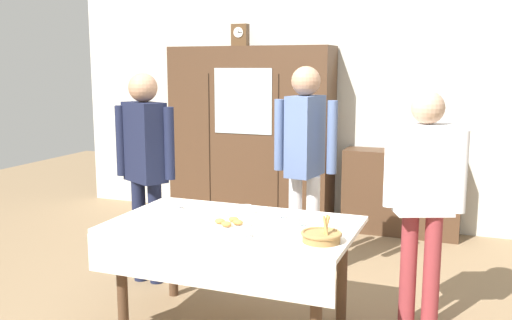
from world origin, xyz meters
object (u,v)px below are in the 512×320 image
at_px(tea_cup_center, 271,226).
at_px(tea_cup_near_right, 173,206).
at_px(tea_cup_mid_left, 241,234).
at_px(tea_cup_back_edge, 247,211).
at_px(bread_basket, 321,236).
at_px(wall_cabinet, 251,135).
at_px(dining_table, 232,239).
at_px(person_by_cabinet, 305,150).
at_px(person_near_right_end, 424,187).
at_px(book_stack, 403,147).
at_px(person_beside_shelf, 145,157).
at_px(tea_cup_mid_right, 295,223).
at_px(tea_cup_near_left, 276,215).
at_px(spoon_mid_left, 316,219).
at_px(pastry_plate, 229,224).
at_px(spoon_near_right, 171,219).
at_px(bookshelf_low, 401,193).
at_px(mantel_clock, 240,35).

bearing_deg(tea_cup_center, tea_cup_near_right, 163.82).
xyz_separation_m(tea_cup_near_right, tea_cup_mid_left, (0.71, -0.45, 0.00)).
distance_m(tea_cup_back_edge, bread_basket, 0.75).
bearing_deg(wall_cabinet, dining_table, -70.83).
height_order(dining_table, tea_cup_mid_left, tea_cup_mid_left).
xyz_separation_m(person_by_cabinet, person_near_right_end, (0.98, -0.60, -0.11)).
bearing_deg(dining_table, tea_cup_back_edge, 88.69).
bearing_deg(tea_cup_center, dining_table, 169.60).
bearing_deg(book_stack, tea_cup_center, -99.84).
distance_m(tea_cup_back_edge, person_by_cabinet, 0.92).
bearing_deg(person_by_cabinet, person_beside_shelf, -154.25).
relative_size(tea_cup_mid_right, person_near_right_end, 0.08).
height_order(tea_cup_near_left, tea_cup_center, same).
distance_m(book_stack, tea_cup_mid_right, 2.59).
distance_m(wall_cabinet, tea_cup_center, 2.90).
distance_m(person_near_right_end, person_beside_shelf, 2.13).
bearing_deg(person_near_right_end, spoon_mid_left, -162.54).
distance_m(tea_cup_center, pastry_plate, 0.28).
distance_m(bread_basket, spoon_mid_left, 0.48).
height_order(pastry_plate, person_near_right_end, person_near_right_end).
xyz_separation_m(tea_cup_near_left, tea_cup_near_right, (-0.76, -0.03, -0.00)).
height_order(tea_cup_mid_left, pastry_plate, tea_cup_mid_left).
xyz_separation_m(spoon_near_right, spoon_mid_left, (0.90, 0.35, 0.00)).
distance_m(book_stack, bread_basket, 2.80).
relative_size(tea_cup_mid_right, pastry_plate, 0.46).
relative_size(tea_cup_mid_right, spoon_mid_left, 1.09).
bearing_deg(tea_cup_mid_right, wall_cabinet, 117.44).
xyz_separation_m(person_near_right_end, person_beside_shelf, (-2.13, 0.04, 0.07)).
relative_size(person_by_cabinet, person_beside_shelf, 1.03).
xyz_separation_m(wall_cabinet, tea_cup_mid_left, (1.07, -2.85, -0.22)).
bearing_deg(bookshelf_low, bread_basket, -92.42).
height_order(tea_cup_near_left, person_near_right_end, person_near_right_end).
distance_m(tea_cup_mid_right, bread_basket, 0.34).
distance_m(dining_table, bookshelf_low, 2.75).
distance_m(tea_cup_center, tea_cup_near_right, 0.86).
xyz_separation_m(tea_cup_near_left, spoon_mid_left, (0.25, 0.08, -0.02)).
relative_size(mantel_clock, person_by_cabinet, 0.14).
bearing_deg(mantel_clock, dining_table, -68.44).
xyz_separation_m(tea_cup_mid_right, pastry_plate, (-0.39, -0.14, -0.01)).
height_order(dining_table, bookshelf_low, bookshelf_low).
bearing_deg(tea_cup_mid_right, tea_cup_center, -130.38).
bearing_deg(wall_cabinet, book_stack, 1.75).
bearing_deg(bookshelf_low, tea_cup_center, -99.84).
height_order(book_stack, tea_cup_center, book_stack).
bearing_deg(person_by_cabinet, spoon_near_right, -116.95).
height_order(tea_cup_mid_left, tea_cup_back_edge, same).
xyz_separation_m(pastry_plate, spoon_mid_left, (0.47, 0.35, -0.01)).
relative_size(mantel_clock, bookshelf_low, 0.20).
bearing_deg(person_by_cabinet, pastry_plate, -97.70).
xyz_separation_m(pastry_plate, person_near_right_end, (1.14, 0.56, 0.21)).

